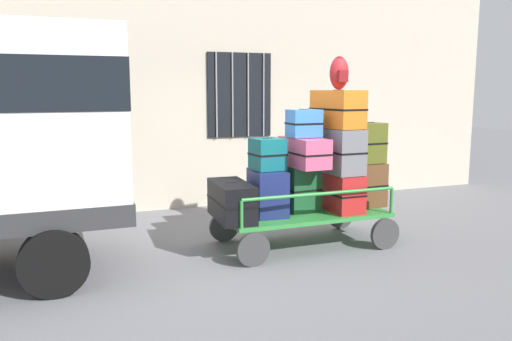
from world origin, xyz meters
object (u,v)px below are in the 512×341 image
at_px(suitcase_midleft_middle, 267,154).
at_px(suitcase_midright_top, 338,109).
at_px(backpack, 339,73).
at_px(suitcase_right_middle, 369,143).
at_px(suitcase_midright_bottom, 337,191).
at_px(luggage_cart, 303,218).
at_px(suitcase_center_top, 304,123).
at_px(suitcase_right_bottom, 368,184).
at_px(suitcase_left_bottom, 232,201).
at_px(suitcase_center_middle, 304,152).
at_px(suitcase_center_bottom, 303,189).
at_px(suitcase_midleft_bottom, 267,193).
at_px(suitcase_midright_middle, 338,151).

relative_size(suitcase_midleft_middle, suitcase_midright_top, 0.51).
bearing_deg(backpack, suitcase_right_middle, 0.18).
xyz_separation_m(suitcase_midright_bottom, suitcase_midright_top, (-0.00, 0.05, 1.12)).
height_order(luggage_cart, suitcase_right_middle, suitcase_right_middle).
bearing_deg(suitcase_center_top, suitcase_right_bottom, -0.44).
height_order(suitcase_left_bottom, suitcase_center_middle, suitcase_center_middle).
bearing_deg(suitcase_right_bottom, suitcase_midright_top, 177.59).
xyz_separation_m(luggage_cart, suitcase_center_middle, (-0.00, -0.02, 0.89)).
xyz_separation_m(suitcase_midleft_middle, suitcase_center_bottom, (0.51, -0.01, -0.50)).
xyz_separation_m(suitcase_left_bottom, suitcase_midright_top, (1.53, 0.04, 1.13)).
distance_m(suitcase_midleft_middle, suitcase_center_middle, 0.51).
bearing_deg(suitcase_left_bottom, suitcase_center_middle, 0.35).
distance_m(suitcase_midleft_bottom, suitcase_right_middle, 1.64).
height_order(suitcase_midright_bottom, suitcase_right_middle, suitcase_right_middle).
distance_m(suitcase_midleft_middle, suitcase_right_middle, 1.53).
height_order(suitcase_center_middle, backpack, backpack).
bearing_deg(luggage_cart, suitcase_center_bottom, 90.00).
xyz_separation_m(luggage_cart, suitcase_center_top, (0.00, 0.00, 1.27)).
xyz_separation_m(suitcase_center_middle, suitcase_midright_top, (0.51, 0.03, 0.56)).
relative_size(suitcase_left_bottom, suitcase_midleft_middle, 2.27).
bearing_deg(suitcase_midright_bottom, suitcase_midleft_middle, 177.08).
bearing_deg(suitcase_center_top, suitcase_midleft_bottom, 178.25).
bearing_deg(suitcase_midleft_bottom, suitcase_center_bottom, -0.53).
height_order(suitcase_left_bottom, backpack, backpack).
xyz_separation_m(suitcase_midleft_middle, backpack, (1.03, -0.01, 1.04)).
distance_m(suitcase_center_middle, suitcase_midright_top, 0.76).
bearing_deg(suitcase_midright_bottom, suitcase_center_top, 176.43).
bearing_deg(luggage_cart, backpack, 1.20).
bearing_deg(suitcase_midright_middle, suitcase_midright_bottom, -90.00).
bearing_deg(suitcase_left_bottom, suitcase_midright_top, 1.51).
bearing_deg(suitcase_midright_bottom, suitcase_midright_middle, 90.00).
distance_m(suitcase_center_top, suitcase_midright_bottom, 1.07).
xyz_separation_m(suitcase_center_bottom, backpack, (0.52, -0.00, 1.54)).
distance_m(suitcase_midleft_middle, suitcase_midright_middle, 1.02).
bearing_deg(suitcase_center_middle, suitcase_midleft_bottom, 175.95).
distance_m(suitcase_left_bottom, suitcase_right_middle, 2.15).
height_order(suitcase_left_bottom, suitcase_right_bottom, suitcase_right_bottom).
bearing_deg(suitcase_midleft_middle, suitcase_center_middle, -4.55).
distance_m(suitcase_center_bottom, suitcase_midright_top, 1.18).
bearing_deg(suitcase_right_bottom, suitcase_center_bottom, 178.95).
relative_size(luggage_cart, backpack, 5.19).
bearing_deg(suitcase_midright_top, suitcase_midright_middle, -90.00).
distance_m(suitcase_right_bottom, backpack, 1.62).
height_order(suitcase_center_bottom, suitcase_midright_bottom, suitcase_center_bottom).
relative_size(suitcase_center_bottom, backpack, 1.40).
height_order(suitcase_center_middle, suitcase_right_bottom, suitcase_center_middle).
bearing_deg(suitcase_midright_top, suitcase_center_bottom, -179.69).
relative_size(suitcase_center_middle, suitcase_midright_bottom, 0.92).
distance_m(suitcase_left_bottom, suitcase_center_top, 1.40).
height_order(suitcase_midleft_middle, suitcase_right_bottom, suitcase_midleft_middle).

